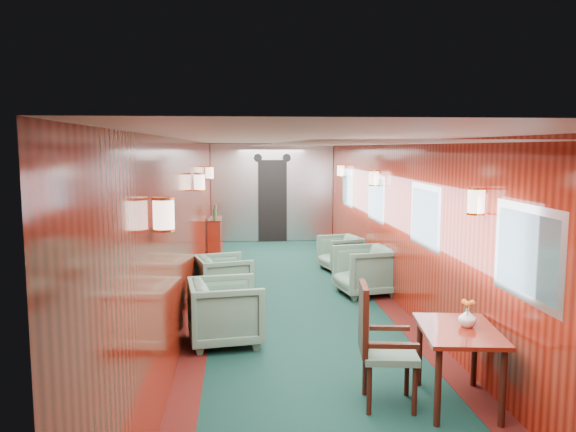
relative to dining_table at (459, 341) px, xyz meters
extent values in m
plane|color=#0D2F27|center=(-1.11, 3.12, -0.59)|extent=(12.00, 12.00, 0.00)
cube|color=white|center=(-1.11, 3.12, 1.76)|extent=(3.00, 12.00, 0.10)
cube|color=white|center=(-1.11, 3.12, 1.77)|extent=(1.20, 12.00, 0.06)
cube|color=maroon|center=(-1.11, 9.12, 0.61)|extent=(3.00, 0.10, 2.40)
cube|color=maroon|center=(-2.61, 3.12, 0.61)|extent=(0.10, 12.00, 2.40)
cube|color=maroon|center=(0.39, 3.12, 0.61)|extent=(0.10, 12.00, 2.40)
cube|color=#3B0E0B|center=(-2.46, 3.12, -0.59)|extent=(0.30, 12.00, 0.01)
cube|color=#3B0E0B|center=(0.24, 3.12, -0.59)|extent=(0.30, 12.00, 0.01)
cube|color=#BABCC1|center=(-1.11, 9.04, 0.61)|extent=(2.98, 0.12, 2.38)
cube|color=black|center=(-1.11, 8.96, 0.41)|extent=(0.70, 0.06, 2.00)
cylinder|color=black|center=(-1.46, 8.97, 1.46)|extent=(0.20, 0.04, 0.20)
cylinder|color=black|center=(-0.76, 8.97, 1.46)|extent=(0.20, 0.04, 0.20)
cube|color=#ABADB2|center=(0.38, -0.38, 0.86)|extent=(0.02, 1.10, 0.80)
cube|color=#48666D|center=(0.38, -0.38, 0.86)|extent=(0.01, 0.96, 0.66)
cube|color=#ABADB2|center=(0.38, 2.12, 0.86)|extent=(0.02, 1.10, 0.80)
cube|color=#48666D|center=(0.38, 2.12, 0.86)|extent=(0.01, 0.96, 0.66)
cube|color=#ABADB2|center=(0.38, 4.62, 0.86)|extent=(0.02, 1.10, 0.80)
cube|color=#48666D|center=(0.38, 4.62, 0.86)|extent=(0.01, 0.96, 0.66)
cube|color=#ABADB2|center=(0.38, 7.12, 0.86)|extent=(0.02, 1.10, 0.80)
cube|color=#48666D|center=(0.38, 7.12, 0.86)|extent=(0.01, 0.96, 0.66)
cylinder|color=#FFE2C6|center=(-2.51, -0.38, 1.21)|extent=(0.16, 0.16, 0.24)
cylinder|color=gold|center=(-2.51, -0.38, 1.09)|extent=(0.17, 0.17, 0.02)
cylinder|color=#FFE2C6|center=(0.29, 0.42, 1.21)|extent=(0.16, 0.16, 0.24)
cylinder|color=gold|center=(0.29, 0.42, 1.09)|extent=(0.17, 0.17, 0.02)
cylinder|color=#FFE2C6|center=(-2.51, 3.62, 1.21)|extent=(0.16, 0.16, 0.24)
cylinder|color=gold|center=(-2.51, 3.62, 1.09)|extent=(0.17, 0.17, 0.02)
cylinder|color=#FFE2C6|center=(0.29, 4.42, 1.21)|extent=(0.16, 0.16, 0.24)
cylinder|color=gold|center=(0.29, 4.42, 1.09)|extent=(0.17, 0.17, 0.02)
cylinder|color=#FFE2C6|center=(-2.51, 6.62, 1.21)|extent=(0.16, 0.16, 0.24)
cylinder|color=gold|center=(-2.51, 6.62, 1.09)|extent=(0.17, 0.17, 0.02)
cylinder|color=#FFE2C6|center=(0.29, 7.42, 1.21)|extent=(0.16, 0.16, 0.24)
cylinder|color=gold|center=(0.29, 7.42, 1.09)|extent=(0.17, 0.17, 0.02)
cube|color=maroon|center=(0.00, 0.00, 0.09)|extent=(0.78, 1.02, 0.04)
cylinder|color=#38150C|center=(-0.31, -0.37, -0.26)|extent=(0.06, 0.06, 0.67)
cylinder|color=#38150C|center=(0.21, -0.44, -0.26)|extent=(0.06, 0.06, 0.67)
cylinder|color=#38150C|center=(-0.21, 0.44, -0.26)|extent=(0.06, 0.06, 0.67)
cylinder|color=#38150C|center=(0.31, 0.37, -0.26)|extent=(0.06, 0.06, 0.67)
cube|color=#1F493D|center=(-0.61, 0.05, -0.12)|extent=(0.53, 0.53, 0.06)
cube|color=#38150C|center=(-0.85, 0.08, 0.21)|extent=(0.11, 0.43, 0.62)
cube|color=#1F493D|center=(-0.82, 0.08, 0.14)|extent=(0.06, 0.33, 0.37)
cube|color=#38150C|center=(-0.64, -0.18, 0.04)|extent=(0.43, 0.11, 0.04)
cube|color=#38150C|center=(-0.58, 0.28, 0.04)|extent=(0.43, 0.11, 0.04)
cylinder|color=#38150C|center=(-0.83, -0.12, -0.37)|extent=(0.05, 0.05, 0.44)
cylinder|color=#38150C|center=(-0.44, -0.17, -0.37)|extent=(0.05, 0.05, 0.44)
cylinder|color=#38150C|center=(-0.78, 0.27, -0.37)|extent=(0.05, 0.05, 0.44)
cylinder|color=#38150C|center=(-0.39, 0.22, -0.37)|extent=(0.05, 0.05, 0.44)
cube|color=maroon|center=(-2.45, 7.23, -0.20)|extent=(0.27, 0.88, 0.80)
cube|color=#38150C|center=(-2.44, 7.23, 0.20)|extent=(0.29, 0.90, 0.02)
cylinder|color=#28502F|center=(-2.43, 7.01, 0.32)|extent=(0.07, 0.07, 0.22)
cylinder|color=#28502F|center=(-2.43, 7.31, 0.35)|extent=(0.06, 0.06, 0.28)
cylinder|color=gold|center=(-2.43, 7.49, 0.30)|extent=(0.08, 0.08, 0.18)
imported|color=silver|center=(0.09, 0.05, 0.20)|extent=(0.19, 0.19, 0.17)
imported|color=#1F493D|center=(-2.10, 1.79, -0.21)|extent=(0.95, 0.93, 0.77)
imported|color=#1F493D|center=(-2.17, 3.61, -0.24)|extent=(0.94, 0.92, 0.70)
imported|color=#1F493D|center=(0.02, 3.82, -0.21)|extent=(0.97, 0.95, 0.76)
imported|color=#1F493D|center=(-0.04, 5.61, -0.27)|extent=(0.87, 0.85, 0.65)
camera|label=1|loc=(-1.94, -4.66, 1.71)|focal=35.00mm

